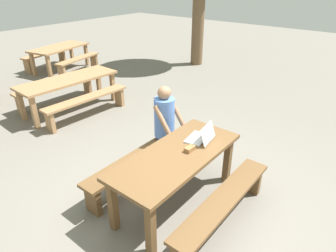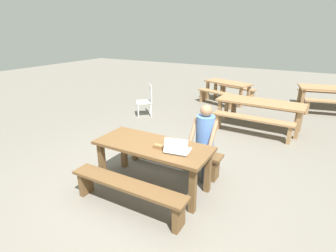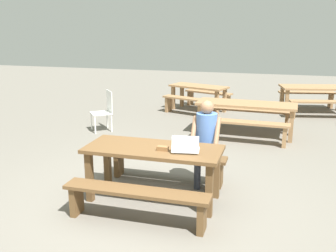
{
  "view_description": "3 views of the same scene",
  "coord_description": "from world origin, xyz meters",
  "px_view_note": "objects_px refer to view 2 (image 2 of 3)",
  "views": [
    {
      "loc": [
        -2.48,
        -1.85,
        2.77
      ],
      "look_at": [
        0.14,
        0.25,
        1.02
      ],
      "focal_mm": 31.58,
      "sensor_mm": 36.0,
      "label": 1
    },
    {
      "loc": [
        2.06,
        -3.19,
        2.48
      ],
      "look_at": [
        0.14,
        0.25,
        1.02
      ],
      "focal_mm": 28.06,
      "sensor_mm": 36.0,
      "label": 2
    },
    {
      "loc": [
        1.58,
        -4.78,
        2.4
      ],
      "look_at": [
        0.14,
        0.25,
        1.02
      ],
      "focal_mm": 41.28,
      "sensor_mm": 36.0,
      "label": 3
    }
  ],
  "objects_px": {
    "picnic_table_front": "(153,151)",
    "picnic_table_mid": "(260,105)",
    "small_pouch": "(159,147)",
    "picnic_table_rear": "(330,91)",
    "picnic_table_distant": "(228,86)",
    "person_seated": "(204,137)",
    "laptop": "(178,148)",
    "plastic_chair": "(147,100)"
  },
  "relations": [
    {
      "from": "picnic_table_front",
      "to": "picnic_table_rear",
      "type": "distance_m",
      "value": 6.97
    },
    {
      "from": "picnic_table_mid",
      "to": "small_pouch",
      "type": "bearing_deg",
      "value": -99.31
    },
    {
      "from": "small_pouch",
      "to": "picnic_table_front",
      "type": "bearing_deg",
      "value": 151.79
    },
    {
      "from": "small_pouch",
      "to": "picnic_table_distant",
      "type": "height_order",
      "value": "small_pouch"
    },
    {
      "from": "person_seated",
      "to": "picnic_table_distant",
      "type": "height_order",
      "value": "person_seated"
    },
    {
      "from": "small_pouch",
      "to": "person_seated",
      "type": "distance_m",
      "value": 0.87
    },
    {
      "from": "laptop",
      "to": "picnic_table_mid",
      "type": "xyz_separation_m",
      "value": [
        0.48,
        3.73,
        -0.2
      ]
    },
    {
      "from": "picnic_table_front",
      "to": "picnic_table_mid",
      "type": "relative_size",
      "value": 0.86
    },
    {
      "from": "laptop",
      "to": "small_pouch",
      "type": "relative_size",
      "value": 2.63
    },
    {
      "from": "picnic_table_front",
      "to": "picnic_table_distant",
      "type": "bearing_deg",
      "value": 95.51
    },
    {
      "from": "picnic_table_front",
      "to": "plastic_chair",
      "type": "distance_m",
      "value": 3.87
    },
    {
      "from": "person_seated",
      "to": "picnic_table_rear",
      "type": "distance_m",
      "value": 6.14
    },
    {
      "from": "laptop",
      "to": "picnic_table_rear",
      "type": "relative_size",
      "value": 0.2
    },
    {
      "from": "small_pouch",
      "to": "picnic_table_distant",
      "type": "bearing_deg",
      "value": 96.96
    },
    {
      "from": "picnic_table_front",
      "to": "person_seated",
      "type": "height_order",
      "value": "person_seated"
    },
    {
      "from": "picnic_table_front",
      "to": "small_pouch",
      "type": "height_order",
      "value": "small_pouch"
    },
    {
      "from": "picnic_table_mid",
      "to": "picnic_table_rear",
      "type": "height_order",
      "value": "picnic_table_rear"
    },
    {
      "from": "plastic_chair",
      "to": "picnic_table_distant",
      "type": "xyz_separation_m",
      "value": [
        1.65,
        2.67,
        0.11
      ]
    },
    {
      "from": "picnic_table_mid",
      "to": "picnic_table_rear",
      "type": "bearing_deg",
      "value": 62.5
    },
    {
      "from": "picnic_table_front",
      "to": "picnic_table_distant",
      "type": "relative_size",
      "value": 1.08
    },
    {
      "from": "small_pouch",
      "to": "picnic_table_rear",
      "type": "xyz_separation_m",
      "value": [
        2.41,
        6.57,
        -0.17
      ]
    },
    {
      "from": "person_seated",
      "to": "picnic_table_mid",
      "type": "height_order",
      "value": "person_seated"
    },
    {
      "from": "picnic_table_front",
      "to": "picnic_table_mid",
      "type": "bearing_deg",
      "value": 75.59
    },
    {
      "from": "plastic_chair",
      "to": "picnic_table_mid",
      "type": "height_order",
      "value": "plastic_chair"
    },
    {
      "from": "small_pouch",
      "to": "picnic_table_mid",
      "type": "bearing_deg",
      "value": 78.2
    },
    {
      "from": "picnic_table_front",
      "to": "person_seated",
      "type": "bearing_deg",
      "value": 47.58
    },
    {
      "from": "picnic_table_front",
      "to": "picnic_table_mid",
      "type": "xyz_separation_m",
      "value": [
        0.95,
        3.68,
        -0.02
      ]
    },
    {
      "from": "picnic_table_rear",
      "to": "picnic_table_front",
      "type": "bearing_deg",
      "value": -123.39
    },
    {
      "from": "picnic_table_front",
      "to": "small_pouch",
      "type": "relative_size",
      "value": 12.4
    },
    {
      "from": "small_pouch",
      "to": "picnic_table_mid",
      "type": "xyz_separation_m",
      "value": [
        0.79,
        3.76,
        -0.17
      ]
    },
    {
      "from": "plastic_chair",
      "to": "picnic_table_front",
      "type": "bearing_deg",
      "value": -4.28
    },
    {
      "from": "plastic_chair",
      "to": "picnic_table_distant",
      "type": "relative_size",
      "value": 0.53
    },
    {
      "from": "picnic_table_front",
      "to": "picnic_table_mid",
      "type": "height_order",
      "value": "picnic_table_front"
    },
    {
      "from": "person_seated",
      "to": "picnic_table_rear",
      "type": "bearing_deg",
      "value": 71.41
    },
    {
      "from": "picnic_table_rear",
      "to": "person_seated",
      "type": "bearing_deg",
      "value": -120.4
    },
    {
      "from": "plastic_chair",
      "to": "picnic_table_distant",
      "type": "bearing_deg",
      "value": 108.97
    },
    {
      "from": "plastic_chair",
      "to": "picnic_table_distant",
      "type": "distance_m",
      "value": 3.15
    },
    {
      "from": "picnic_table_mid",
      "to": "picnic_table_front",
      "type": "bearing_deg",
      "value": -101.92
    },
    {
      "from": "small_pouch",
      "to": "plastic_chair",
      "type": "distance_m",
      "value": 4.05
    },
    {
      "from": "plastic_chair",
      "to": "small_pouch",
      "type": "bearing_deg",
      "value": -3.13
    },
    {
      "from": "picnic_table_rear",
      "to": "picnic_table_mid",
      "type": "bearing_deg",
      "value": -131.8
    },
    {
      "from": "small_pouch",
      "to": "picnic_table_distant",
      "type": "xyz_separation_m",
      "value": [
        -0.72,
        5.93,
        -0.2
      ]
    }
  ]
}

